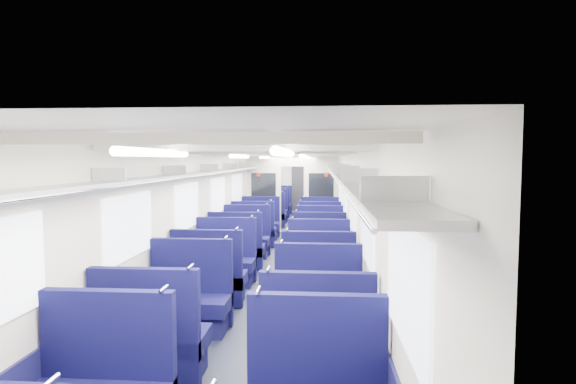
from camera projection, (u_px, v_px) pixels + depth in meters
The scene contains 37 objects.
floor at pixel (283, 255), 10.44m from camera, with size 2.80×18.00×0.01m, color black.
ceiling at pixel (283, 153), 10.27m from camera, with size 2.80×18.00×0.01m, color silver.
wall_left at pixel (223, 204), 10.46m from camera, with size 0.02×18.00×2.35m, color beige.
dado_left at pixel (224, 239), 10.51m from camera, with size 0.03×17.90×0.70m, color #100F34.
wall_right at pixel (344, 205), 10.25m from camera, with size 0.02×18.00×2.35m, color beige.
dado_right at pixel (343, 240), 10.31m from camera, with size 0.03×17.90×0.70m, color #100F34.
wall_far at pixel (301, 184), 19.31m from camera, with size 2.80×0.02×2.35m, color beige.
luggage_rack_left at pixel (231, 170), 10.39m from camera, with size 0.36×17.40×0.18m.
luggage_rack_right at pixel (336, 170), 10.21m from camera, with size 0.36×17.40×0.18m.
windows at pixel (282, 195), 9.88m from camera, with size 2.78×15.60×0.75m.
ceiling_fittings at pixel (282, 156), 10.02m from camera, with size 2.70×16.06×0.11m.
end_door at pixel (300, 188), 19.26m from camera, with size 0.75×0.06×2.00m, color black.
bulkhead at pixel (292, 192), 13.66m from camera, with size 2.80×0.10×2.35m.
seat_4 at pixel (151, 343), 4.48m from camera, with size 1.08×0.60×1.20m.
seat_5 at pixel (317, 350), 4.33m from camera, with size 1.08×0.60×1.20m.
seat_6 at pixel (189, 302), 5.78m from camera, with size 1.08×0.60×1.20m.
seat_7 at pixel (318, 311), 5.44m from camera, with size 1.08×0.60×1.20m.
seat_8 at pixel (209, 280), 6.84m from camera, with size 1.08×0.60×1.20m.
seat_9 at pixel (318, 283), 6.68m from camera, with size 1.08×0.60×1.20m.
seat_10 at pixel (225, 263), 7.95m from camera, with size 1.08×0.60×1.20m.
seat_11 at pixel (319, 266), 7.74m from camera, with size 1.08×0.60×1.20m.
seat_12 at pixel (237, 251), 9.07m from camera, with size 1.08×0.60×1.20m.
seat_13 at pixel (319, 251), 9.06m from camera, with size 1.08×0.60×1.20m.
seat_14 at pixel (246, 240), 10.22m from camera, with size 1.08×0.60×1.20m.
seat_15 at pixel (319, 242), 10.04m from camera, with size 1.08×0.60×1.20m.
seat_16 at pixel (254, 232), 11.39m from camera, with size 1.08×0.60×1.20m.
seat_17 at pixel (319, 233), 11.29m from camera, with size 1.08×0.60×1.20m.
seat_18 at pixel (260, 225), 12.59m from camera, with size 1.08×0.60×1.20m.
seat_19 at pixel (319, 226), 12.41m from camera, with size 1.08×0.60×1.20m.
seat_20 at pixel (269, 216), 14.64m from camera, with size 1.08×0.60×1.20m.
seat_21 at pixel (320, 216), 14.56m from camera, with size 1.08×0.60×1.20m.
seat_22 at pixel (272, 212), 15.69m from camera, with size 1.08×0.60×1.20m.
seat_23 at pixel (320, 212), 15.70m from camera, with size 1.08×0.60×1.20m.
seat_24 at pixel (276, 208), 16.93m from camera, with size 1.08×0.60×1.20m.
seat_25 at pixel (320, 209), 16.66m from camera, with size 1.08×0.60×1.20m.
seat_26 at pixel (278, 206), 17.92m from camera, with size 1.08×0.60×1.20m.
seat_27 at pixel (320, 206), 17.92m from camera, with size 1.08×0.60×1.20m.
Camera 1 is at (0.85, -10.27, 2.20)m, focal length 28.05 mm.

